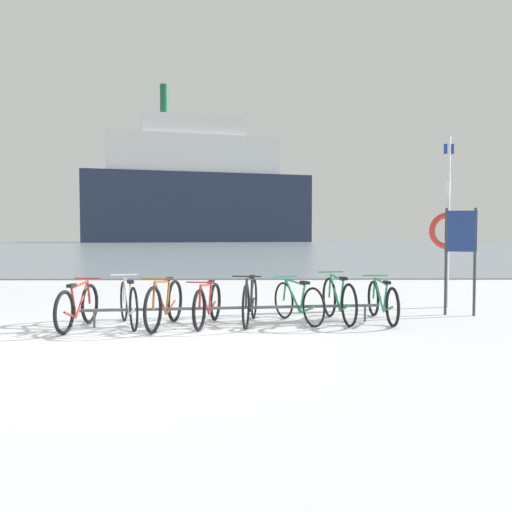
# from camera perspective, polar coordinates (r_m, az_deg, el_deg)

# --- Properties ---
(ground) EXTENTS (80.00, 132.00, 0.08)m
(ground) POSITION_cam_1_polar(r_m,az_deg,el_deg) (60.57, -2.14, 1.05)
(ground) COLOR silver
(bike_rack) EXTENTS (4.96, 0.61, 0.31)m
(bike_rack) POSITION_cam_1_polar(r_m,az_deg,el_deg) (8.40, -2.48, -5.91)
(bike_rack) COLOR #4C5156
(bike_rack) RESTS_ON ground
(bicycle_0) EXTENTS (0.46, 1.63, 0.77)m
(bicycle_0) POSITION_cam_1_polar(r_m,az_deg,el_deg) (8.53, -19.43, -5.40)
(bicycle_0) COLOR black
(bicycle_0) RESTS_ON ground
(bicycle_1) EXTENTS (0.72, 1.59, 0.82)m
(bicycle_1) POSITION_cam_1_polar(r_m,az_deg,el_deg) (8.51, -14.18, -5.20)
(bicycle_1) COLOR black
(bicycle_1) RESTS_ON ground
(bicycle_2) EXTENTS (0.48, 1.73, 0.83)m
(bicycle_2) POSITION_cam_1_polar(r_m,az_deg,el_deg) (8.28, -10.27, -5.35)
(bicycle_2) COLOR black
(bicycle_2) RESTS_ON ground
(bicycle_3) EXTENTS (0.48, 1.62, 0.76)m
(bicycle_3) POSITION_cam_1_polar(r_m,az_deg,el_deg) (8.36, -5.47, -5.46)
(bicycle_3) COLOR black
(bicycle_3) RESTS_ON ground
(bicycle_4) EXTENTS (0.46, 1.77, 0.84)m
(bicycle_4) POSITION_cam_1_polar(r_m,az_deg,el_deg) (8.46, -0.66, -5.09)
(bicycle_4) COLOR black
(bicycle_4) RESTS_ON ground
(bicycle_5) EXTENTS (0.76, 1.46, 0.77)m
(bicycle_5) POSITION_cam_1_polar(r_m,az_deg,el_deg) (8.60, 4.73, -5.19)
(bicycle_5) COLOR black
(bicycle_5) RESTS_ON ground
(bicycle_6) EXTENTS (0.46, 1.72, 0.83)m
(bicycle_6) POSITION_cam_1_polar(r_m,az_deg,el_deg) (8.78, 9.28, -4.89)
(bicycle_6) COLOR black
(bicycle_6) RESTS_ON ground
(bicycle_7) EXTENTS (0.46, 1.74, 0.76)m
(bicycle_7) POSITION_cam_1_polar(r_m,az_deg,el_deg) (8.98, 14.04, -4.96)
(bicycle_7) COLOR black
(bicycle_7) RESTS_ON ground
(info_sign) EXTENTS (0.54, 0.18, 1.98)m
(info_sign) POSITION_cam_1_polar(r_m,az_deg,el_deg) (9.99, 22.06, 1.40)
(info_sign) COLOR #33383D
(info_sign) RESTS_ON ground
(rescue_post) EXTENTS (0.75, 0.11, 3.47)m
(rescue_post) POSITION_cam_1_polar(r_m,az_deg,el_deg) (11.01, 20.78, 3.10)
(rescue_post) COLOR silver
(rescue_post) RESTS_ON ground
(ferry_ship) EXTENTS (42.78, 18.79, 28.82)m
(ferry_ship) POSITION_cam_1_polar(r_m,az_deg,el_deg) (96.29, -6.65, 7.35)
(ferry_ship) COLOR #232D47
(ferry_ship) RESTS_ON ground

